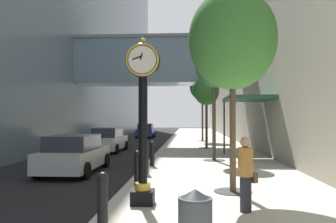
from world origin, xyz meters
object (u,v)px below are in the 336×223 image
object	(u,v)px
bollard_fourth	(146,159)
street_tree_mid_near	(214,68)
car_blue_far	(146,131)
pedestrian_walking	(246,172)
street_clock	(143,113)
street_tree_far	(202,86)
street_tree_near	(232,40)
street_tree_mid_far	(206,91)
bollard_third	(137,167)
bollard_nearest	(103,200)
car_white_near	(108,140)
car_silver_mid	(75,154)
bollard_fifth	(152,153)
trash_bin	(195,223)

from	to	relation	value
bollard_fourth	street_tree_mid_near	distance (m)	6.66
bollard_fourth	car_blue_far	xyz separation A→B (m)	(-3.48, 27.35, 0.09)
pedestrian_walking	car_blue_far	size ratio (longest dim) A/B	0.38
street_clock	street_tree_far	bearing A→B (deg)	84.22
bollard_fourth	street_tree_near	size ratio (longest dim) A/B	0.19
street_tree_mid_near	street_tree_near	bearing A→B (deg)	-90.00
street_tree_mid_far	street_tree_mid_near	bearing A→B (deg)	-90.00
street_tree_far	street_clock	bearing A→B (deg)	-95.78
bollard_third	street_tree_mid_far	world-z (taller)	street_tree_mid_far
bollard_nearest	bollard_fourth	xyz separation A→B (m)	(0.00, 6.60, 0.00)
street_tree_mid_near	street_clock	bearing A→B (deg)	-105.01
street_clock	bollard_fourth	size ratio (longest dim) A/B	3.75
bollard_fourth	car_white_near	world-z (taller)	car_white_near
bollard_third	bollard_fourth	xyz separation A→B (m)	(0.00, 2.20, 0.00)
bollard_third	car_white_near	xyz separation A→B (m)	(-3.80, 12.05, 0.08)
bollard_third	bollard_fourth	world-z (taller)	same
street_tree_mid_near	car_blue_far	world-z (taller)	street_tree_mid_near
pedestrian_walking	car_blue_far	world-z (taller)	pedestrian_walking
street_tree_mid_near	street_tree_mid_far	xyz separation A→B (m)	(0.00, 7.40, -0.58)
bollard_nearest	bollard_third	bearing A→B (deg)	90.00
street_clock	car_white_near	bearing A→B (deg)	106.55
bollard_third	car_silver_mid	distance (m)	4.46
bollard_third	street_tree_far	bearing A→B (deg)	82.25
bollard_third	car_blue_far	world-z (taller)	car_blue_far
car_silver_mid	bollard_nearest	bearing A→B (deg)	-67.66
car_white_near	car_silver_mid	size ratio (longest dim) A/B	1.00
bollard_nearest	street_tree_far	distance (m)	26.33
bollard_fourth	bollard_fifth	world-z (taller)	same
bollard_third	bollard_fourth	size ratio (longest dim) A/B	1.00
bollard_nearest	bollard_fourth	world-z (taller)	same
bollard_nearest	street_tree_far	world-z (taller)	street_tree_far
pedestrian_walking	car_silver_mid	bearing A→B (deg)	134.62
street_tree_mid_far	car_blue_far	distance (m)	17.18
street_tree_near	car_white_near	distance (m)	14.99
bollard_fifth	street_tree_mid_near	bearing A→B (deg)	36.82
bollard_fifth	pedestrian_walking	world-z (taller)	pedestrian_walking
pedestrian_walking	car_white_near	xyz separation A→B (m)	(-6.73, 15.00, -0.24)
street_tree_far	pedestrian_walking	world-z (taller)	street_tree_far
street_clock	car_white_near	world-z (taller)	street_clock
bollard_fifth	trash_bin	world-z (taller)	bollard_fifth
bollard_nearest	bollard_fourth	bearing A→B (deg)	90.00
street_clock	bollard_third	size ratio (longest dim) A/B	3.75
street_tree_mid_far	trash_bin	size ratio (longest dim) A/B	4.94
bollard_nearest	car_white_near	world-z (taller)	car_white_near
trash_bin	car_blue_far	xyz separation A→B (m)	(-5.21, 35.17, 0.13)
bollard_third	bollard_fifth	size ratio (longest dim) A/B	1.00
car_silver_mid	car_blue_far	xyz separation A→B (m)	(-0.36, 26.36, 0.04)
street_tree_far	street_tree_near	bearing A→B (deg)	-90.00
bollard_fifth	car_white_near	world-z (taller)	car_white_near
bollard_third	car_white_near	distance (m)	12.64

